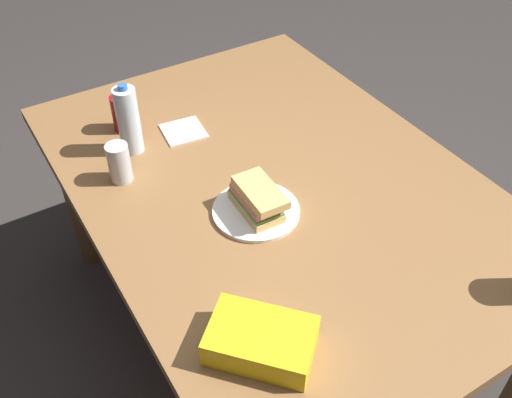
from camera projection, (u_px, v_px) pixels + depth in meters
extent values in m
plane|color=#383330|center=(272.00, 328.00, 2.19)|extent=(8.00, 8.00, 0.00)
cube|color=olive|center=(276.00, 186.00, 1.72)|extent=(1.56, 1.09, 0.04)
cylinder|color=brown|center=(74.00, 198.00, 2.23)|extent=(0.07, 0.07, 0.69)
cylinder|color=brown|center=(276.00, 125.00, 2.59)|extent=(0.07, 0.07, 0.69)
cylinder|color=white|center=(256.00, 211.00, 1.60)|extent=(0.24, 0.24, 0.01)
cube|color=#DBB26B|center=(256.00, 206.00, 1.59)|extent=(0.17, 0.10, 0.02)
cube|color=#599E3F|center=(256.00, 202.00, 1.58)|extent=(0.17, 0.09, 0.01)
cube|color=#C6727A|center=(256.00, 198.00, 1.57)|extent=(0.16, 0.09, 0.02)
cube|color=yellow|center=(256.00, 194.00, 1.56)|extent=(0.15, 0.09, 0.01)
cube|color=#DBB26B|center=(260.00, 192.00, 1.54)|extent=(0.17, 0.10, 0.02)
cylinder|color=maroon|center=(122.00, 113.00, 1.86)|extent=(0.07, 0.07, 0.12)
cube|color=yellow|center=(261.00, 341.00, 1.25)|extent=(0.27, 0.27, 0.07)
cylinder|color=silver|center=(129.00, 121.00, 1.75)|extent=(0.07, 0.07, 0.22)
cylinder|color=blue|center=(123.00, 87.00, 1.67)|extent=(0.03, 0.03, 0.02)
cylinder|color=silver|center=(119.00, 163.00, 1.67)|extent=(0.07, 0.07, 0.12)
cube|color=white|center=(183.00, 131.00, 1.89)|extent=(0.14, 0.14, 0.01)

